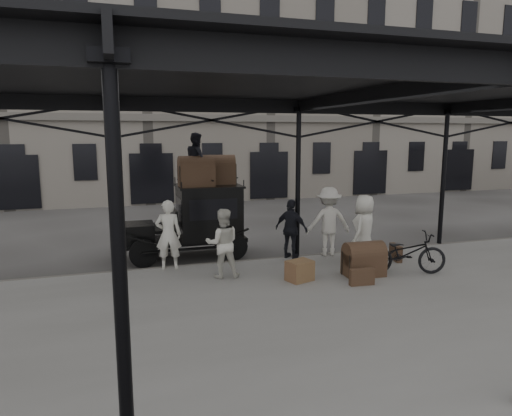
{
  "coord_description": "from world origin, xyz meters",
  "views": [
    {
      "loc": [
        -4.99,
        -10.08,
        3.7
      ],
      "look_at": [
        -1.38,
        1.6,
        1.7
      ],
      "focal_mm": 32.0,
      "sensor_mm": 36.0,
      "label": 1
    }
  ],
  "objects_px": {
    "taxi": "(198,218)",
    "bicycle": "(405,253)",
    "steamer_trunk_platform": "(364,261)",
    "porter_official": "(291,229)",
    "steamer_trunk_roof_near": "(196,174)",
    "porter_left": "(168,235)"
  },
  "relations": [
    {
      "from": "porter_official",
      "to": "steamer_trunk_platform",
      "type": "height_order",
      "value": "porter_official"
    },
    {
      "from": "porter_official",
      "to": "steamer_trunk_platform",
      "type": "xyz_separation_m",
      "value": [
        1.16,
        -2.05,
        -0.49
      ]
    },
    {
      "from": "porter_left",
      "to": "steamer_trunk_platform",
      "type": "distance_m",
      "value": 5.1
    },
    {
      "from": "taxi",
      "to": "bicycle",
      "type": "xyz_separation_m",
      "value": [
        4.64,
        -3.74,
        -0.51
      ]
    },
    {
      "from": "bicycle",
      "to": "steamer_trunk_platform",
      "type": "distance_m",
      "value": 1.11
    },
    {
      "from": "taxi",
      "to": "steamer_trunk_roof_near",
      "type": "bearing_deg",
      "value": -108.07
    },
    {
      "from": "porter_left",
      "to": "bicycle",
      "type": "relative_size",
      "value": 0.89
    },
    {
      "from": "taxi",
      "to": "steamer_trunk_platform",
      "type": "height_order",
      "value": "taxi"
    },
    {
      "from": "steamer_trunk_roof_near",
      "to": "steamer_trunk_platform",
      "type": "relative_size",
      "value": 1.01
    },
    {
      "from": "taxi",
      "to": "bicycle",
      "type": "relative_size",
      "value": 1.77
    },
    {
      "from": "bicycle",
      "to": "steamer_trunk_platform",
      "type": "bearing_deg",
      "value": 96.58
    },
    {
      "from": "taxi",
      "to": "steamer_trunk_roof_near",
      "type": "height_order",
      "value": "steamer_trunk_roof_near"
    },
    {
      "from": "taxi",
      "to": "porter_official",
      "type": "height_order",
      "value": "taxi"
    },
    {
      "from": "taxi",
      "to": "porter_official",
      "type": "bearing_deg",
      "value": -32.09
    },
    {
      "from": "porter_official",
      "to": "taxi",
      "type": "bearing_deg",
      "value": 16.53
    },
    {
      "from": "porter_left",
      "to": "steamer_trunk_roof_near",
      "type": "height_order",
      "value": "steamer_trunk_roof_near"
    },
    {
      "from": "porter_official",
      "to": "steamer_trunk_roof_near",
      "type": "relative_size",
      "value": 1.7
    },
    {
      "from": "steamer_trunk_platform",
      "to": "porter_left",
      "type": "bearing_deg",
      "value": 158.34
    },
    {
      "from": "taxi",
      "to": "porter_official",
      "type": "xyz_separation_m",
      "value": [
        2.4,
        -1.51,
        -0.2
      ]
    },
    {
      "from": "steamer_trunk_roof_near",
      "to": "steamer_trunk_platform",
      "type": "xyz_separation_m",
      "value": [
        3.65,
        -3.31,
        -2.03
      ]
    },
    {
      "from": "porter_left",
      "to": "steamer_trunk_platform",
      "type": "xyz_separation_m",
      "value": [
        4.64,
        -2.05,
        -0.56
      ]
    },
    {
      "from": "taxi",
      "to": "bicycle",
      "type": "distance_m",
      "value": 5.99
    }
  ]
}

